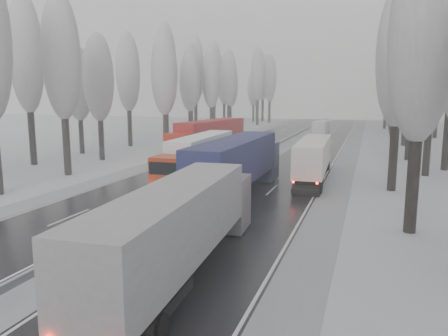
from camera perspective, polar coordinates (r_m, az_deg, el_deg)
The scene contains 52 objects.
carriageway_right at distance 41.71m, azimuth 8.03°, elevation -1.18°, with size 7.50×200.00×0.03m, color black.
carriageway_left at distance 44.77m, azimuth -5.29°, elevation -0.39°, with size 7.50×200.00×0.03m, color black.
median_slush at distance 42.95m, azimuth 1.13°, elevation -0.77°, with size 3.00×200.00×0.04m, color #9DA0A4.
shoulder_right at distance 41.13m, azimuth 14.83°, elevation -1.56°, with size 2.40×200.00×0.04m, color #9DA0A4.
shoulder_left at distance 46.97m, azimuth -10.83°, elevation -0.05°, with size 2.40×200.00×0.04m, color #9DA0A4.
median_guardrail at distance 42.84m, azimuth 1.13°, elevation -0.01°, with size 0.12×200.00×0.76m.
tree_16 at distance 26.27m, azimuth 24.60°, elevation 15.15°, with size 3.60×3.60×16.53m.
tree_18 at distance 37.52m, azimuth 21.98°, elevation 13.43°, with size 3.60×3.60×16.58m.
tree_20 at distance 45.86m, azimuth 25.68°, elevation 11.67°, with size 3.60×3.60×15.71m.
tree_22 at distance 56.15m, azimuth 23.49°, elevation 11.36°, with size 3.60×3.60×15.86m.
tree_24 at distance 61.81m, azimuth 24.09°, elevation 13.83°, with size 3.60×3.60×20.49m.
tree_26 at distance 71.90m, azimuth 22.99°, elevation 12.32°, with size 3.60×3.60×18.78m.
tree_28 at distance 82.51m, azimuth 21.59°, elevation 12.33°, with size 3.60×3.60×19.62m.
tree_29 at distance 87.08m, azimuth 26.36°, elevation 11.20°, with size 3.60×3.60×18.11m.
tree_30 at distance 92.19m, azimuth 21.39°, elevation 11.29°, with size 3.60×3.60×17.86m.
tree_31 at distance 96.62m, azimuth 24.87°, elevation 11.23°, with size 3.60×3.60×18.58m.
tree_32 at distance 99.67m, azimuth 21.22°, elevation 10.93°, with size 3.60×3.60×17.33m.
tree_33 at distance 103.79m, azimuth 22.81°, elevation 9.69°, with size 3.60×3.60×14.33m.
tree_34 at distance 106.75m, azimuth 20.57°, elevation 10.94°, with size 3.60×3.60×17.63m.
tree_35 at distance 111.40m, azimuth 25.34°, elevation 10.75°, with size 3.60×3.60×18.25m.
tree_36 at distance 116.69m, azimuth 21.12°, elevation 11.55°, with size 3.60×3.60×20.23m.
tree_37 at distance 121.05m, azimuth 24.32°, elevation 10.09°, with size 3.60×3.60×16.37m.
tree_38 at distance 127.25m, azimuth 21.66°, elevation 10.66°, with size 3.60×3.60×17.97m.
tree_39 at distance 131.38m, azimuth 22.78°, elevation 10.03°, with size 3.60×3.60×16.19m.
tree_58 at distance 44.70m, azimuth -20.48°, elevation 13.31°, with size 3.60×3.60×17.21m.
tree_59 at distance 52.76m, azimuth -24.42°, elevation 13.24°, with size 3.60×3.60×18.41m.
tree_60 at distance 53.92m, azimuth -16.08°, elevation 11.19°, with size 3.60×3.60×14.84m.
tree_61 at distance 60.51m, azimuth -18.46°, elevation 10.31°, with size 3.60×3.60×13.95m.
tree_62 at distance 60.28m, azimuth -7.81°, elevation 11.99°, with size 3.60×3.60×16.04m.
tree_63 at distance 67.58m, azimuth -12.44°, elevation 12.04°, with size 3.60×3.60×16.88m.
tree_64 at distance 70.23m, azimuth -7.72°, elevation 11.31°, with size 3.60×3.60×15.42m.
tree_65 at distance 74.73m, azimuth -7.65°, elevation 13.19°, with size 3.60×3.60×19.48m.
tree_66 at distance 78.94m, azimuth -4.51°, elevation 11.08°, with size 3.60×3.60×15.23m.
tree_67 at distance 83.21m, azimuth -4.33°, elevation 11.82°, with size 3.60×3.60×17.09m.
tree_68 at distance 84.68m, azimuth -1.69°, elevation 11.62°, with size 3.60×3.60×16.65m.
tree_69 at distance 90.23m, azimuth -3.76°, elevation 12.56°, with size 3.60×3.60×19.35m.
tree_70 at distance 94.13m, azimuth 0.61°, elevation 11.59°, with size 3.60×3.60×17.09m.
tree_71 at distance 99.52m, azimuth -1.33°, elevation 12.40°, with size 3.60×3.60×19.61m.
tree_72 at distance 103.79m, azimuth 0.84°, elevation 10.70°, with size 3.60×3.60×15.11m.
tree_73 at distance 108.52m, azimuth 0.01°, elevation 11.36°, with size 3.60×3.60×17.22m.
tree_74 at distance 113.20m, azimuth 4.44°, elevation 12.06°, with size 3.60×3.60×19.68m.
tree_75 at distance 119.54m, azimuth 0.58°, elevation 11.62°, with size 3.60×3.60×18.60m.
tree_76 at distance 122.06m, azimuth 6.01°, elevation 11.51°, with size 3.60×3.60×18.55m.
tree_77 at distance 127.21m, azimuth 3.88°, elevation 10.25°, with size 3.60×3.60×14.32m.
tree_78 at distance 129.30m, azimuth 5.12°, elevation 11.70°, with size 3.60×3.60×19.55m.
tree_79 at distance 133.79m, azimuth 4.34°, elevation 10.96°, with size 3.60×3.60×17.07m.
truck_grey_tarp at distance 18.63m, azimuth -5.30°, elevation -7.11°, with size 3.43×16.14×4.11m.
truck_blue_box at distance 33.14m, azimuth 2.03°, elevation 0.71°, with size 2.91×17.62×4.51m.
truck_cream_box at distance 40.57m, azimuth 11.73°, elevation 1.56°, with size 2.87×14.86×3.79m.
box_truck_distant at distance 84.55m, azimuth 12.57°, elevation 5.10°, with size 2.46×7.71×2.87m.
truck_red_white at distance 40.31m, azimuth -3.38°, elevation 1.81°, with size 2.99×15.43×3.94m.
truck_red_red at distance 55.28m, azimuth -2.12°, elevation 4.26°, with size 4.87×17.63×4.48m.
Camera 1 is at (12.61, -10.32, 7.74)m, focal length 35.00 mm.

